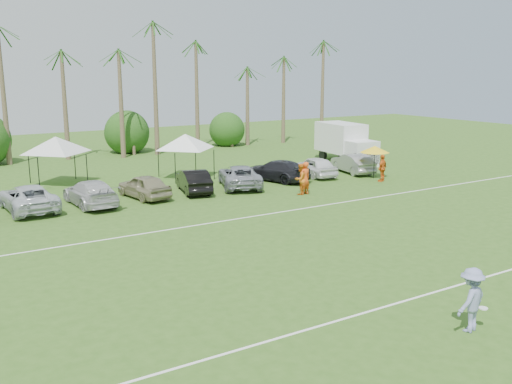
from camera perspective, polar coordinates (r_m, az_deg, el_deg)
ground at (r=17.01m, az=14.36°, el=-14.31°), size 120.00×120.00×0.00m
field_lines at (r=22.77m, az=-0.33°, el=-6.95°), size 80.00×12.10×0.01m
palm_tree_4 at (r=48.88m, az=-23.79°, el=11.21°), size 2.40×2.40×8.90m
palm_tree_5 at (r=49.64m, az=-19.21°, el=12.57°), size 2.40×2.40×9.90m
palm_tree_6 at (r=50.72m, az=-14.76°, el=13.79°), size 2.40×2.40×10.90m
palm_tree_7 at (r=52.09m, az=-10.47°, el=14.87°), size 2.40×2.40×11.90m
palm_tree_8 at (r=54.08m, az=-5.32°, el=12.18°), size 2.40×2.40×8.90m
palm_tree_9 at (r=56.50m, az=-0.68°, el=13.11°), size 2.40×2.40×9.90m
palm_tree_10 at (r=59.26m, az=3.59°, el=13.88°), size 2.40×2.40×10.90m
palm_tree_11 at (r=61.69m, az=6.73°, el=14.55°), size 2.40×2.40×11.90m
bush_tree_2 at (r=52.57m, az=-12.56°, el=5.73°), size 4.00×4.00×4.00m
bush_tree_3 at (r=56.64m, az=-2.93°, el=6.45°), size 4.00×4.00×4.00m
sideline_player_a at (r=34.58m, az=4.92°, el=1.38°), size 0.77×0.54×2.01m
sideline_player_b at (r=34.60m, az=4.48°, el=1.29°), size 1.06×0.91×1.89m
sideline_player_c at (r=39.41m, az=12.52°, el=2.35°), size 1.17×0.81×1.85m
box_truck at (r=47.04m, az=8.96°, el=4.99°), size 2.94×6.29×3.13m
canopy_tent_left at (r=39.26m, az=-19.43°, el=5.25°), size 4.60×4.60×3.72m
canopy_tent_right at (r=39.71m, az=-7.10°, el=5.78°), size 4.46×4.46×3.61m
market_umbrella at (r=40.31m, az=11.79°, el=4.21°), size 2.04×2.04×2.28m
frisbee_player at (r=17.86m, az=20.71°, el=-10.05°), size 1.35×0.94×1.92m
parked_car_2 at (r=32.92m, az=-21.84°, el=-0.54°), size 2.59×5.22×1.42m
parked_car_3 at (r=33.10m, az=-16.22°, el=-0.08°), size 2.23×4.99×1.42m
parked_car_4 at (r=34.22m, az=-11.14°, el=0.58°), size 2.27×4.37×1.42m
parked_car_5 at (r=35.42m, az=-6.26°, el=1.13°), size 2.46×4.54×1.42m
parked_car_6 at (r=36.77m, az=-1.66°, el=1.60°), size 4.08×5.62×1.42m
parked_car_7 at (r=38.84m, az=2.09°, el=2.17°), size 3.36×5.26×1.42m
parked_car_8 at (r=40.60m, az=5.94°, el=2.56°), size 2.26×4.37×1.42m
parked_car_9 at (r=42.38m, az=9.65°, el=2.86°), size 2.32×4.52×1.42m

